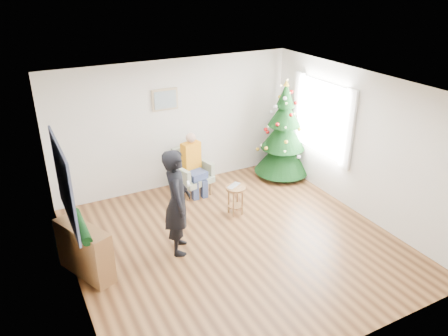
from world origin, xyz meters
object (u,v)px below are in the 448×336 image
armchair (192,176)px  standing_man (177,202)px  console (85,251)px  stool (235,200)px  christmas_tree (283,134)px

armchair → standing_man: bearing=-133.1°
armchair → console: 2.95m
stool → console: 2.83m
christmas_tree → console: 4.75m
armchair → standing_man: (-1.00, -1.73, 0.52)m
standing_man → armchair: bearing=-10.0°
christmas_tree → armchair: 2.13m
armchair → stool: bearing=-86.4°
christmas_tree → standing_man: christmas_tree is taller
christmas_tree → stool: 2.07m
stool → standing_man: bearing=-157.3°
armchair → christmas_tree: bearing=-18.1°
stool → armchair: armchair is taller
christmas_tree → armchair: size_ratio=2.22×
christmas_tree → console: christmas_tree is taller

